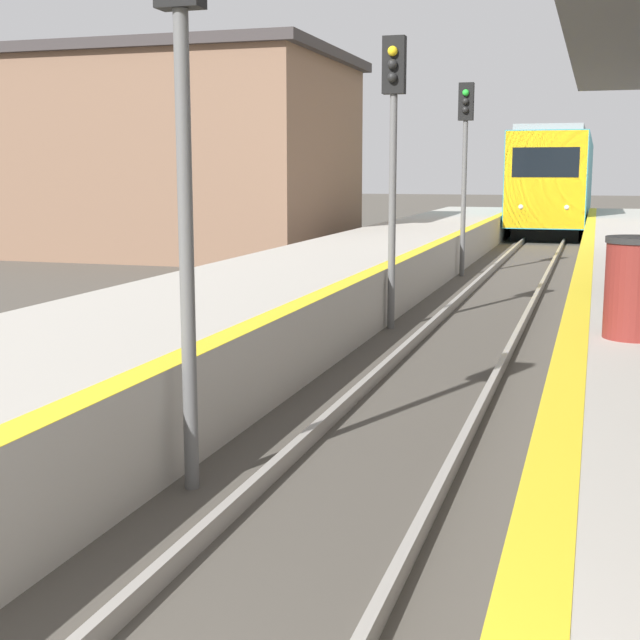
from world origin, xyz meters
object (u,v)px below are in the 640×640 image
signal_mid (393,128)px  signal_far (465,143)px  signal_near (181,81)px  trash_bin (636,288)px  bench (635,256)px  train (558,180)px

signal_mid → signal_far: size_ratio=1.00×
signal_near → signal_mid: bearing=90.7°
signal_far → trash_bin: signal_far is taller
signal_mid → bench: size_ratio=2.62×
train → trash_bin: 34.97m
train → signal_mid: (-1.40, -29.62, 1.11)m
signal_mid → train: bearing=87.3°
signal_mid → signal_far: bearing=89.8°
signal_near → bench: signal_near is taller
train → signal_mid: bearing=-92.7°
signal_mid → signal_far: same height
signal_near → signal_mid: same height
signal_far → bench: size_ratio=2.62×
bench → signal_near: bearing=-120.2°
signal_mid → trash_bin: 6.64m
signal_mid → bench: 4.49m
train → trash_bin: (2.22, -34.89, -0.69)m
train → signal_mid: 29.67m
train → signal_far: size_ratio=4.80×
train → bench: 31.41m
signal_near → signal_mid: size_ratio=1.00×
signal_far → trash_bin: size_ratio=4.75×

